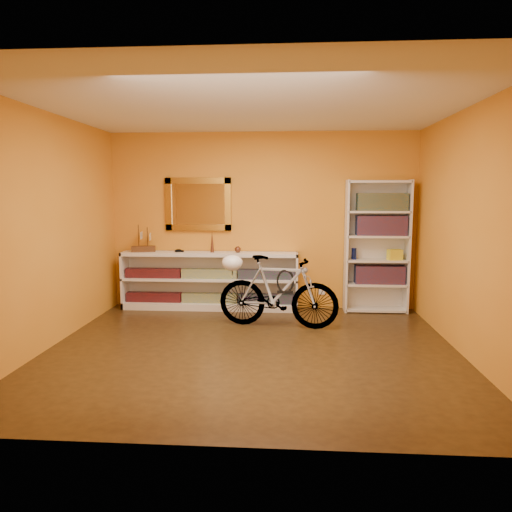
# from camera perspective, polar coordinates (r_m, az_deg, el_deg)

# --- Properties ---
(floor) EXTENTS (4.50, 4.00, 0.01)m
(floor) POSITION_cam_1_polar(r_m,az_deg,el_deg) (5.26, -0.54, -11.39)
(floor) COLOR black
(floor) RESTS_ON ground
(ceiling) EXTENTS (4.50, 4.00, 0.01)m
(ceiling) POSITION_cam_1_polar(r_m,az_deg,el_deg) (5.06, -0.58, 17.83)
(ceiling) COLOR silver
(ceiling) RESTS_ON ground
(back_wall) EXTENTS (4.50, 0.01, 2.60)m
(back_wall) POSITION_cam_1_polar(r_m,az_deg,el_deg) (6.99, 0.74, 4.25)
(back_wall) COLOR orange
(back_wall) RESTS_ON ground
(left_wall) EXTENTS (0.01, 4.00, 2.60)m
(left_wall) POSITION_cam_1_polar(r_m,az_deg,el_deg) (5.64, -24.09, 2.80)
(left_wall) COLOR orange
(left_wall) RESTS_ON ground
(right_wall) EXTENTS (0.01, 4.00, 2.60)m
(right_wall) POSITION_cam_1_polar(r_m,az_deg,el_deg) (5.31, 24.49, 2.53)
(right_wall) COLOR orange
(right_wall) RESTS_ON ground
(gilt_mirror) EXTENTS (0.98, 0.06, 0.78)m
(gilt_mirror) POSITION_cam_1_polar(r_m,az_deg,el_deg) (7.06, -7.04, 6.26)
(gilt_mirror) COLOR #8F621A
(gilt_mirror) RESTS_ON back_wall
(wall_socket) EXTENTS (0.09, 0.02, 0.09)m
(wall_socket) POSITION_cam_1_polar(r_m,az_deg,el_deg) (7.11, 8.00, -4.30)
(wall_socket) COLOR silver
(wall_socket) RESTS_ON back_wall
(console_unit) EXTENTS (2.60, 0.35, 0.85)m
(console_unit) POSITION_cam_1_polar(r_m,az_deg,el_deg) (6.99, -5.64, -3.01)
(console_unit) COLOR silver
(console_unit) RESTS_ON floor
(cd_row_lower) EXTENTS (2.50, 0.13, 0.14)m
(cd_row_lower) POSITION_cam_1_polar(r_m,az_deg,el_deg) (7.02, -5.64, -5.08)
(cd_row_lower) COLOR black
(cd_row_lower) RESTS_ON console_unit
(cd_row_upper) EXTENTS (2.50, 0.13, 0.14)m
(cd_row_upper) POSITION_cam_1_polar(r_m,az_deg,el_deg) (6.95, -5.68, -2.15)
(cd_row_upper) COLOR navy
(cd_row_upper) RESTS_ON console_unit
(model_ship) EXTENTS (0.36, 0.18, 0.40)m
(model_ship) POSITION_cam_1_polar(r_m,az_deg,el_deg) (7.14, -13.55, 2.12)
(model_ship) COLOR #442713
(model_ship) RESTS_ON console_unit
(toy_car) EXTENTS (0.00, 0.01, 0.00)m
(toy_car) POSITION_cam_1_polar(r_m,az_deg,el_deg) (7.02, -9.30, 0.48)
(toy_car) COLOR black
(toy_car) RESTS_ON console_unit
(bronze_ornament) EXTENTS (0.06, 0.06, 0.32)m
(bronze_ornament) POSITION_cam_1_polar(r_m,az_deg,el_deg) (6.90, -5.35, 1.77)
(bronze_ornament) COLOR #5A2F1F
(bronze_ornament) RESTS_ON console_unit
(decorative_orb) EXTENTS (0.09, 0.09, 0.09)m
(decorative_orb) POSITION_cam_1_polar(r_m,az_deg,el_deg) (6.86, -2.22, 0.80)
(decorative_orb) COLOR #5A2F1F
(decorative_orb) RESTS_ON console_unit
(bookcase) EXTENTS (0.90, 0.30, 1.90)m
(bookcase) POSITION_cam_1_polar(r_m,az_deg,el_deg) (6.96, 14.45, 1.11)
(bookcase) COLOR silver
(bookcase) RESTS_ON floor
(book_row_a) EXTENTS (0.70, 0.22, 0.26)m
(book_row_a) POSITION_cam_1_polar(r_m,az_deg,el_deg) (7.02, 14.75, -2.18)
(book_row_a) COLOR maroon
(book_row_a) RESTS_ON bookcase
(book_row_b) EXTENTS (0.70, 0.22, 0.28)m
(book_row_b) POSITION_cam_1_polar(r_m,az_deg,el_deg) (6.94, 14.94, 3.61)
(book_row_b) COLOR maroon
(book_row_b) RESTS_ON bookcase
(book_row_c) EXTENTS (0.70, 0.22, 0.25)m
(book_row_c) POSITION_cam_1_polar(r_m,az_deg,el_deg) (6.93, 15.04, 6.37)
(book_row_c) COLOR #184955
(book_row_c) RESTS_ON bookcase
(travel_mug) EXTENTS (0.07, 0.07, 0.16)m
(travel_mug) POSITION_cam_1_polar(r_m,az_deg,el_deg) (6.90, 11.80, 0.27)
(travel_mug) COLOR navy
(travel_mug) RESTS_ON bookcase
(red_tin) EXTENTS (0.17, 0.17, 0.19)m
(red_tin) POSITION_cam_1_polar(r_m,az_deg,el_deg) (6.92, 12.94, 6.19)
(red_tin) COLOR maroon
(red_tin) RESTS_ON bookcase
(yellow_bag) EXTENTS (0.22, 0.17, 0.15)m
(yellow_bag) POSITION_cam_1_polar(r_m,az_deg,el_deg) (6.98, 16.50, 0.15)
(yellow_bag) COLOR yellow
(yellow_bag) RESTS_ON bookcase
(bicycle) EXTENTS (0.63, 1.62, 0.93)m
(bicycle) POSITION_cam_1_polar(r_m,az_deg,el_deg) (6.01, 2.70, -4.34)
(bicycle) COLOR silver
(bicycle) RESTS_ON floor
(helmet) EXTENTS (0.27, 0.26, 0.21)m
(helmet) POSITION_cam_1_polar(r_m,az_deg,el_deg) (6.08, -2.90, -0.84)
(helmet) COLOR white
(helmet) RESTS_ON bicycle
(u_lock) EXTENTS (0.22, 0.02, 0.22)m
(u_lock) POSITION_cam_1_polar(r_m,az_deg,el_deg) (5.97, 3.58, -3.07)
(u_lock) COLOR black
(u_lock) RESTS_ON bicycle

